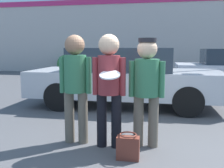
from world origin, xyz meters
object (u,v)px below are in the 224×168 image
Objects in this scene: person_left at (75,80)px; handbag at (128,147)px; person_right at (147,83)px; shrub at (66,64)px; person_middle_with_frisbee at (109,82)px; parked_car_near at (124,77)px.

person_left is 1.28m from handbag.
shrub is at bearing 116.47° from person_right.
parked_car_near is (-0.15, 2.76, -0.24)m from person_middle_with_frisbee.
person_left is at bearing -98.23° from parked_car_near.
person_right is at bearing 12.47° from person_middle_with_frisbee.
person_middle_with_frisbee is 4.74× the size of handbag.
shrub is (-4.14, 10.51, -0.44)m from person_left.
person_right reaches higher than shrub.
parked_car_near is 13.49× the size of handbag.
person_middle_with_frisbee is 11.58m from shrub.
handbag is (0.33, -0.39, -0.81)m from person_middle_with_frisbee.
person_left reaches higher than handbag.
person_middle_with_frisbee is at bearing 130.63° from handbag.
person_middle_with_frisbee is at bearing -66.17° from shrub.
person_right is 0.34× the size of parked_car_near.
person_left is 1.51× the size of shrub.
person_right is (0.54, 0.12, -0.02)m from person_middle_with_frisbee.
person_right reaches higher than handbag.
person_left is at bearing 171.25° from person_middle_with_frisbee.
person_middle_with_frisbee reaches higher than parked_car_near.
shrub is at bearing 114.53° from handbag.
parked_car_near is at bearing -59.96° from shrub.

